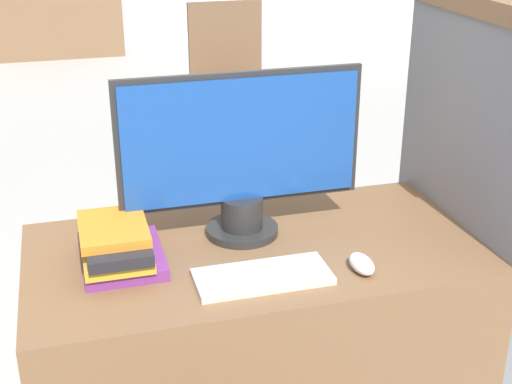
% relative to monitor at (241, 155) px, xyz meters
% --- Properties ---
extents(desk, '(1.13, 0.58, 0.72)m').
position_rel_monitor_xyz_m(desk, '(0.01, -0.09, -0.58)').
color(desk, brown).
rests_on(desk, ground_plane).
extents(carrel_divider, '(0.07, 0.64, 1.31)m').
position_rel_monitor_xyz_m(carrel_divider, '(0.60, -0.06, -0.27)').
color(carrel_divider, slate).
rests_on(carrel_divider, ground_plane).
extents(monitor, '(0.62, 0.19, 0.43)m').
position_rel_monitor_xyz_m(monitor, '(0.00, 0.00, 0.00)').
color(monitor, '#282828').
rests_on(monitor, desk).
extents(keyboard, '(0.31, 0.14, 0.02)m').
position_rel_monitor_xyz_m(keyboard, '(-0.01, -0.24, -0.21)').
color(keyboard, silver).
rests_on(keyboard, desk).
extents(mouse, '(0.05, 0.10, 0.04)m').
position_rel_monitor_xyz_m(mouse, '(0.22, -0.26, -0.20)').
color(mouse, white).
rests_on(mouse, desk).
extents(book_stack, '(0.19, 0.28, 0.10)m').
position_rel_monitor_xyz_m(book_stack, '(-0.32, -0.08, -0.17)').
color(book_stack, '#7A3384').
rests_on(book_stack, desk).
extents(far_chair, '(0.44, 0.44, 0.93)m').
position_rel_monitor_xyz_m(far_chair, '(0.55, 2.40, -0.42)').
color(far_chair, brown).
rests_on(far_chair, ground_plane).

